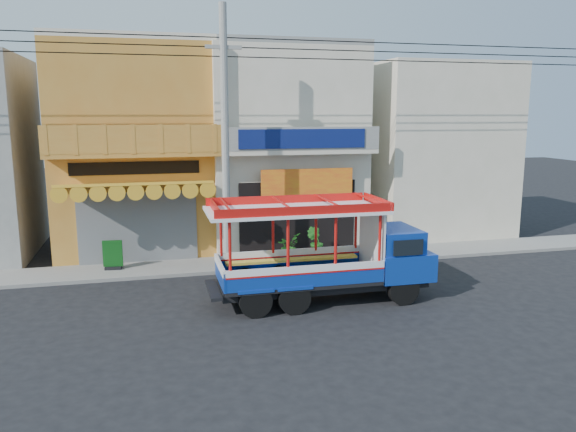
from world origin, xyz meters
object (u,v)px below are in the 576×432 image
object	(u,v)px
potted_plant_a	(289,246)
potted_plant_b	(315,242)
utility_pole	(229,126)
songthaew_truck	(338,252)
green_sign	(113,257)
potted_plant_c	(378,237)

from	to	relation	value
potted_plant_a	potted_plant_b	bearing A→B (deg)	-44.32
utility_pole	potted_plant_a	xyz separation A→B (m)	(2.26, 0.81, -4.44)
songthaew_truck	green_sign	world-z (taller)	songthaew_truck
utility_pole	potted_plant_b	xyz separation A→B (m)	(3.32, 0.88, -4.36)
potted_plant_c	potted_plant_b	bearing A→B (deg)	-61.42
songthaew_truck	green_sign	size ratio (longest dim) A/B	6.38
utility_pole	songthaew_truck	xyz separation A→B (m)	(2.57, -3.82, -3.57)
utility_pole	songthaew_truck	world-z (taller)	utility_pole
songthaew_truck	potted_plant_a	size ratio (longest dim) A/B	6.98
utility_pole	green_sign	xyz separation A→B (m)	(-4.03, 0.84, -4.48)
green_sign	potted_plant_c	xyz separation A→B (m)	(10.03, 0.27, 0.12)
potted_plant_b	green_sign	bearing A→B (deg)	33.30
songthaew_truck	utility_pole	bearing A→B (deg)	123.88
potted_plant_a	potted_plant_c	world-z (taller)	potted_plant_c
songthaew_truck	potted_plant_c	xyz separation A→B (m)	(3.43, 4.93, -0.80)
songthaew_truck	green_sign	xyz separation A→B (m)	(-6.60, 4.66, -0.92)
green_sign	potted_plant_b	world-z (taller)	potted_plant_b
green_sign	potted_plant_a	distance (m)	6.29
potted_plant_c	utility_pole	bearing A→B (deg)	-55.72
utility_pole	potted_plant_a	world-z (taller)	utility_pole
utility_pole	potted_plant_b	world-z (taller)	utility_pole
utility_pole	potted_plant_b	bearing A→B (deg)	14.91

